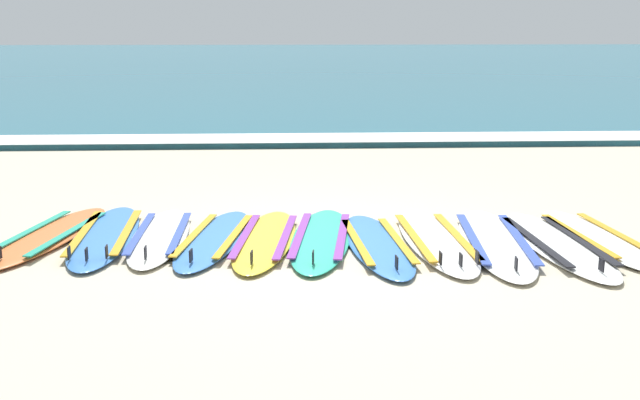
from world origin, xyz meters
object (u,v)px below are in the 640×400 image
(surfboard_8, at_px, (495,241))
(surfboard_4, at_px, (265,239))
(surfboard_7, at_px, (436,240))
(surfboard_9, at_px, (556,243))
(surfboard_2, at_px, (160,236))
(surfboard_5, at_px, (321,238))
(surfboard_6, at_px, (377,244))
(surfboard_3, at_px, (214,238))
(surfboard_0, at_px, (49,235))
(surfboard_1, at_px, (105,235))
(surfboard_10, at_px, (597,238))

(surfboard_8, bearing_deg, surfboard_4, 175.47)
(surfboard_7, distance_m, surfboard_9, 1.15)
(surfboard_7, relative_size, surfboard_8, 0.94)
(surfboard_7, xyz_separation_m, surfboard_9, (1.14, -0.18, -0.00))
(surfboard_8, relative_size, surfboard_9, 1.04)
(surfboard_4, bearing_deg, surfboard_9, -5.59)
(surfboard_2, relative_size, surfboard_8, 0.86)
(surfboard_4, relative_size, surfboard_5, 0.96)
(surfboard_7, distance_m, surfboard_8, 0.58)
(surfboard_6, bearing_deg, surfboard_4, 169.02)
(surfboard_5, bearing_deg, surfboard_6, -22.41)
(surfboard_7, xyz_separation_m, surfboard_8, (0.57, -0.08, -0.00))
(surfboard_3, bearing_deg, surfboard_0, 173.73)
(surfboard_9, bearing_deg, surfboard_2, 173.49)
(surfboard_3, bearing_deg, surfboard_4, -6.22)
(surfboard_4, bearing_deg, surfboard_1, 172.31)
(surfboard_3, height_order, surfboard_8, same)
(surfboard_0, bearing_deg, surfboard_5, -4.80)
(surfboard_1, xyz_separation_m, surfboard_2, (0.55, -0.05, -0.00))
(surfboard_4, xyz_separation_m, surfboard_6, (1.08, -0.21, 0.00))
(surfboard_2, bearing_deg, surfboard_1, 174.71)
(surfboard_3, distance_m, surfboard_4, 0.51)
(surfboard_8, height_order, surfboard_9, same)
(surfboard_4, xyz_separation_m, surfboard_8, (2.24, -0.18, -0.00))
(surfboard_7, xyz_separation_m, surfboard_10, (1.61, 0.00, -0.00))
(surfboard_10, bearing_deg, surfboard_2, 176.54)
(surfboard_3, height_order, surfboard_6, same)
(surfboard_0, height_order, surfboard_4, same)
(surfboard_0, bearing_deg, surfboard_3, -6.27)
(surfboard_5, bearing_deg, surfboard_4, -179.03)
(surfboard_3, relative_size, surfboard_8, 0.88)
(surfboard_9, xyz_separation_m, surfboard_10, (0.47, 0.18, 0.00))
(surfboard_9, bearing_deg, surfboard_1, 173.64)
(surfboard_5, distance_m, surfboard_7, 1.13)
(surfboard_8, bearing_deg, surfboard_6, -178.43)
(surfboard_4, xyz_separation_m, surfboard_5, (0.55, 0.01, -0.00))
(surfboard_0, bearing_deg, surfboard_10, -3.51)
(surfboard_2, distance_m, surfboard_10, 4.35)
(surfboard_7, bearing_deg, surfboard_8, -7.99)
(surfboard_6, bearing_deg, surfboard_5, 157.59)
(surfboard_0, relative_size, surfboard_5, 1.00)
(surfboard_2, xyz_separation_m, surfboard_6, (2.13, -0.38, -0.00))
(surfboard_2, height_order, surfboard_4, same)
(surfboard_8, bearing_deg, surfboard_7, 172.01)
(surfboard_9, bearing_deg, surfboard_6, 177.83)
(surfboard_1, distance_m, surfboard_10, 4.90)
(surfboard_3, xyz_separation_m, surfboard_5, (1.05, -0.05, -0.00))
(surfboard_0, relative_size, surfboard_10, 1.05)
(surfboard_9, bearing_deg, surfboard_10, 20.66)
(surfboard_1, height_order, surfboard_8, same)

